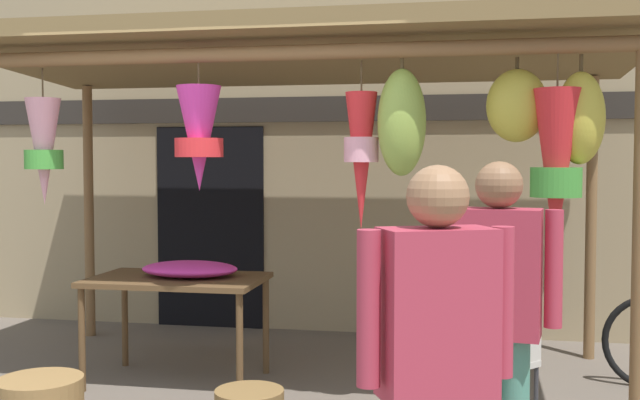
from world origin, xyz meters
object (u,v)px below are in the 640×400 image
(display_table, at_px, (177,288))
(flower_heap_on_table, at_px, (191,269))
(folding_chair, at_px, (503,354))
(vendor_in_orange, at_px, (436,354))
(wicker_basket_spare, at_px, (40,400))
(customer_foreground, at_px, (498,303))

(display_table, bearing_deg, flower_heap_on_table, 18.71)
(flower_heap_on_table, relative_size, folding_chair, 0.87)
(display_table, distance_m, vendor_in_orange, 3.35)
(flower_heap_on_table, bearing_deg, wicker_basket_spare, -122.17)
(folding_chair, distance_m, wicker_basket_spare, 2.93)
(wicker_basket_spare, distance_m, vendor_in_orange, 3.17)
(display_table, distance_m, folding_chair, 2.46)
(display_table, relative_size, customer_foreground, 0.77)
(display_table, relative_size, wicker_basket_spare, 2.36)
(folding_chair, height_order, wicker_basket_spare, folding_chair)
(customer_foreground, bearing_deg, wicker_basket_spare, 166.75)
(wicker_basket_spare, bearing_deg, flower_heap_on_table, 57.83)
(wicker_basket_spare, height_order, vendor_in_orange, vendor_in_orange)
(folding_chair, distance_m, vendor_in_orange, 2.03)
(wicker_basket_spare, distance_m, customer_foreground, 3.01)
(vendor_in_orange, bearing_deg, wicker_basket_spare, 146.92)
(flower_heap_on_table, height_order, customer_foreground, customer_foreground)
(flower_heap_on_table, bearing_deg, display_table, -161.29)
(flower_heap_on_table, distance_m, folding_chair, 2.40)
(flower_heap_on_table, distance_m, vendor_in_orange, 3.31)
(flower_heap_on_table, distance_m, wicker_basket_spare, 1.40)
(wicker_basket_spare, bearing_deg, customer_foreground, -13.25)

